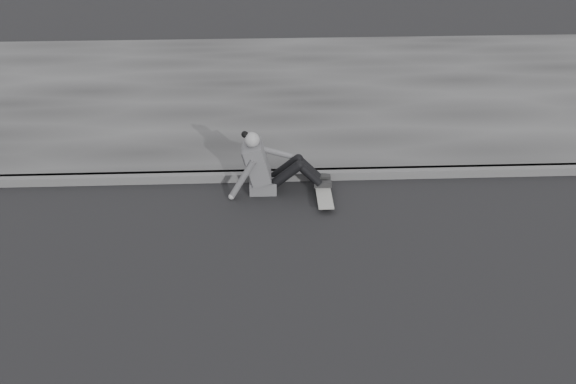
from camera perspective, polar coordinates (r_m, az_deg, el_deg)
name	(u,v)px	position (r m, az deg, el deg)	size (l,w,h in m)	color
ground	(545,294)	(7.43, 21.90, -8.37)	(80.00, 80.00, 0.00)	black
curb	(475,171)	(9.39, 16.31, 1.78)	(24.00, 0.16, 0.12)	#4E4E4E
sidewalk	(426,90)	(12.01, 12.21, 8.82)	(24.00, 6.00, 0.12)	#373737
skateboard	(324,194)	(8.47, 3.20, -0.16)	(0.20, 0.78, 0.09)	#A6A6A1
seated_woman	(268,167)	(8.50, -1.83, 2.26)	(1.38, 0.46, 0.88)	#4E4E50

